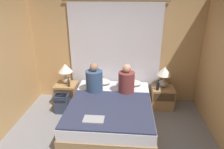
{
  "coord_description": "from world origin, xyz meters",
  "views": [
    {
      "loc": [
        0.32,
        -2.43,
        2.48
      ],
      "look_at": [
        0.0,
        1.27,
        0.95
      ],
      "focal_mm": 32.0,
      "sensor_mm": 36.0,
      "label": 1
    }
  ],
  "objects_px": {
    "nightstand_right": "(162,97)",
    "nightstand_left": "(67,93)",
    "beer_bottle_on_left_stand": "(69,83)",
    "backpack_on_floor": "(62,103)",
    "pillow_left": "(99,82)",
    "lamp_left": "(66,71)",
    "lamp_right": "(164,74)",
    "laptop_on_bed": "(94,119)",
    "person_left_in_bed": "(94,80)",
    "beer_bottle_on_right_stand": "(158,86)",
    "pillow_right": "(129,83)",
    "person_right_in_bed": "(126,81)",
    "bed": "(111,112)"
  },
  "relations": [
    {
      "from": "nightstand_left",
      "to": "person_right_in_bed",
      "type": "xyz_separation_m",
      "value": [
        1.41,
        -0.32,
        0.52
      ]
    },
    {
      "from": "nightstand_right",
      "to": "pillow_left",
      "type": "xyz_separation_m",
      "value": [
        -1.48,
        0.05,
        0.32
      ]
    },
    {
      "from": "bed",
      "to": "lamp_right",
      "type": "xyz_separation_m",
      "value": [
        1.12,
        0.78,
        0.56
      ]
    },
    {
      "from": "beer_bottle_on_right_stand",
      "to": "nightstand_right",
      "type": "bearing_deg",
      "value": 40.67
    },
    {
      "from": "pillow_left",
      "to": "nightstand_left",
      "type": "bearing_deg",
      "value": -176.08
    },
    {
      "from": "pillow_left",
      "to": "lamp_left",
      "type": "bearing_deg",
      "value": 179.8
    },
    {
      "from": "bed",
      "to": "person_right_in_bed",
      "type": "distance_m",
      "value": 0.72
    },
    {
      "from": "person_left_in_bed",
      "to": "laptop_on_bed",
      "type": "relative_size",
      "value": 1.86
    },
    {
      "from": "nightstand_left",
      "to": "lamp_right",
      "type": "relative_size",
      "value": 1.04
    },
    {
      "from": "lamp_right",
      "to": "laptop_on_bed",
      "type": "xyz_separation_m",
      "value": [
        -1.34,
        -1.46,
        -0.26
      ]
    },
    {
      "from": "beer_bottle_on_left_stand",
      "to": "laptop_on_bed",
      "type": "relative_size",
      "value": 0.67
    },
    {
      "from": "pillow_right",
      "to": "person_left_in_bed",
      "type": "bearing_deg",
      "value": -153.5
    },
    {
      "from": "beer_bottle_on_left_stand",
      "to": "nightstand_left",
      "type": "bearing_deg",
      "value": 131.76
    },
    {
      "from": "nightstand_right",
      "to": "nightstand_left",
      "type": "bearing_deg",
      "value": 180.0
    },
    {
      "from": "nightstand_right",
      "to": "backpack_on_floor",
      "type": "xyz_separation_m",
      "value": [
        -2.23,
        -0.43,
        -0.0
      ]
    },
    {
      "from": "lamp_left",
      "to": "pillow_right",
      "type": "bearing_deg",
      "value": -0.11
    },
    {
      "from": "beer_bottle_on_left_stand",
      "to": "laptop_on_bed",
      "type": "height_order",
      "value": "beer_bottle_on_left_stand"
    },
    {
      "from": "nightstand_right",
      "to": "laptop_on_bed",
      "type": "xyz_separation_m",
      "value": [
        -1.34,
        -1.4,
        0.29
      ]
    },
    {
      "from": "bed",
      "to": "nightstand_left",
      "type": "relative_size",
      "value": 3.95
    },
    {
      "from": "beer_bottle_on_right_stand",
      "to": "nightstand_left",
      "type": "bearing_deg",
      "value": 176.67
    },
    {
      "from": "beer_bottle_on_right_stand",
      "to": "pillow_left",
      "type": "bearing_deg",
      "value": 172.54
    },
    {
      "from": "pillow_left",
      "to": "person_right_in_bed",
      "type": "xyz_separation_m",
      "value": [
        0.65,
        -0.37,
        0.2
      ]
    },
    {
      "from": "bed",
      "to": "lamp_left",
      "type": "distance_m",
      "value": 1.48
    },
    {
      "from": "pillow_right",
      "to": "person_left_in_bed",
      "type": "relative_size",
      "value": 0.89
    },
    {
      "from": "lamp_right",
      "to": "laptop_on_bed",
      "type": "distance_m",
      "value": 2.0
    },
    {
      "from": "pillow_right",
      "to": "person_left_in_bed",
      "type": "xyz_separation_m",
      "value": [
        -0.74,
        -0.37,
        0.2
      ]
    },
    {
      "from": "lamp_right",
      "to": "beer_bottle_on_right_stand",
      "type": "height_order",
      "value": "lamp_right"
    },
    {
      "from": "nightstand_left",
      "to": "beer_bottle_on_right_stand",
      "type": "relative_size",
      "value": 2.1
    },
    {
      "from": "nightstand_right",
      "to": "backpack_on_floor",
      "type": "bearing_deg",
      "value": -169.16
    },
    {
      "from": "beer_bottle_on_left_stand",
      "to": "backpack_on_floor",
      "type": "height_order",
      "value": "beer_bottle_on_left_stand"
    },
    {
      "from": "nightstand_left",
      "to": "laptop_on_bed",
      "type": "relative_size",
      "value": 1.45
    },
    {
      "from": "bed",
      "to": "nightstand_left",
      "type": "xyz_separation_m",
      "value": [
        -1.12,
        0.73,
        -0.0
      ]
    },
    {
      "from": "nightstand_right",
      "to": "lamp_right",
      "type": "xyz_separation_m",
      "value": [
        0.0,
        0.06,
        0.56
      ]
    },
    {
      "from": "person_right_in_bed",
      "to": "beer_bottle_on_right_stand",
      "type": "bearing_deg",
      "value": 15.93
    },
    {
      "from": "pillow_left",
      "to": "backpack_on_floor",
      "type": "height_order",
      "value": "pillow_left"
    },
    {
      "from": "lamp_left",
      "to": "lamp_right",
      "type": "bearing_deg",
      "value": 0.0
    },
    {
      "from": "nightstand_right",
      "to": "lamp_left",
      "type": "height_order",
      "value": "lamp_left"
    },
    {
      "from": "nightstand_left",
      "to": "beer_bottle_on_right_stand",
      "type": "distance_m",
      "value": 2.13
    },
    {
      "from": "person_right_in_bed",
      "to": "beer_bottle_on_right_stand",
      "type": "relative_size",
      "value": 2.68
    },
    {
      "from": "lamp_right",
      "to": "person_left_in_bed",
      "type": "xyz_separation_m",
      "value": [
        -1.51,
        -0.37,
        -0.04
      ]
    },
    {
      "from": "nightstand_right",
      "to": "lamp_left",
      "type": "distance_m",
      "value": 2.31
    },
    {
      "from": "beer_bottle_on_right_stand",
      "to": "laptop_on_bed",
      "type": "distance_m",
      "value": 1.76
    },
    {
      "from": "bed",
      "to": "beer_bottle_on_right_stand",
      "type": "distance_m",
      "value": 1.2
    },
    {
      "from": "nightstand_right",
      "to": "laptop_on_bed",
      "type": "distance_m",
      "value": 1.96
    },
    {
      "from": "bed",
      "to": "beer_bottle_on_left_stand",
      "type": "relative_size",
      "value": 8.58
    },
    {
      "from": "nightstand_left",
      "to": "pillow_right",
      "type": "relative_size",
      "value": 0.88
    },
    {
      "from": "person_left_in_bed",
      "to": "lamp_left",
      "type": "bearing_deg",
      "value": 153.02
    },
    {
      "from": "person_right_in_bed",
      "to": "beer_bottle_on_left_stand",
      "type": "xyz_separation_m",
      "value": [
        -1.31,
        0.2,
        -0.18
      ]
    },
    {
      "from": "bed",
      "to": "laptop_on_bed",
      "type": "distance_m",
      "value": 0.77
    },
    {
      "from": "nightstand_right",
      "to": "beer_bottle_on_right_stand",
      "type": "xyz_separation_m",
      "value": [
        -0.14,
        -0.12,
        0.34
      ]
    }
  ]
}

